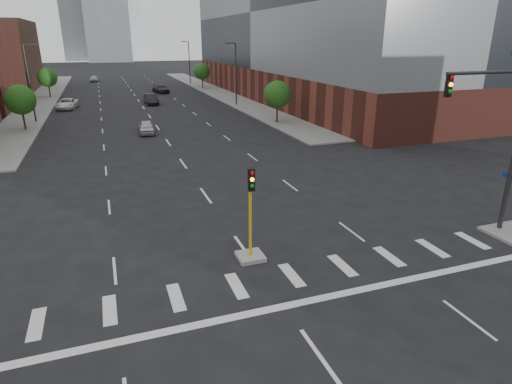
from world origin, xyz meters
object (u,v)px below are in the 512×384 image
mast_arm_signal (507,126)px  car_mid_right (151,99)px  car_distant (94,79)px  median_traffic_signal (251,240)px  car_far_left (67,104)px  car_near_left (147,127)px  car_deep_right (161,89)px

mast_arm_signal → car_mid_right: bearing=101.7°
mast_arm_signal → car_distant: bearing=101.5°
median_traffic_signal → car_mid_right: 52.06m
median_traffic_signal → mast_arm_signal: size_ratio=0.48×
median_traffic_signal → car_far_left: size_ratio=0.83×
mast_arm_signal → car_near_left: 34.87m
median_traffic_signal → car_mid_right: median_traffic_signal is taller
median_traffic_signal → car_far_left: median_traffic_signal is taller
car_far_left → car_distant: car_far_left is taller
median_traffic_signal → car_deep_right: (4.96, 66.56, -0.21)m
car_far_left → car_mid_right: bearing=12.1°
car_mid_right → car_far_left: car_mid_right is taller
car_far_left → car_deep_right: car_deep_right is taller
car_distant → car_deep_right: bearing=-59.2°
median_traffic_signal → car_distant: median_traffic_signal is taller
median_traffic_signal → car_deep_right: size_ratio=0.84×
car_mid_right → car_distant: (-8.30, 42.00, -0.08)m
car_near_left → car_mid_right: (3.00, 22.01, 0.12)m
car_far_left → mast_arm_signal: bearing=-57.4°
car_deep_right → car_distant: 29.88m
mast_arm_signal → car_distant: size_ratio=2.17×
car_mid_right → median_traffic_signal: bearing=-94.4°
car_far_left → car_distant: 42.81m
car_near_left → car_deep_right: (6.46, 36.53, 0.09)m
car_near_left → car_deep_right: 37.10m
median_traffic_signal → mast_arm_signal: bearing=-6.6°
car_deep_right → car_far_left: bearing=-144.6°
median_traffic_signal → car_distant: size_ratio=1.05×
car_mid_right → car_far_left: size_ratio=0.91×
mast_arm_signal → car_distant: mast_arm_signal is taller
car_near_left → car_distant: car_distant is taller
median_traffic_signal → car_deep_right: median_traffic_signal is taller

